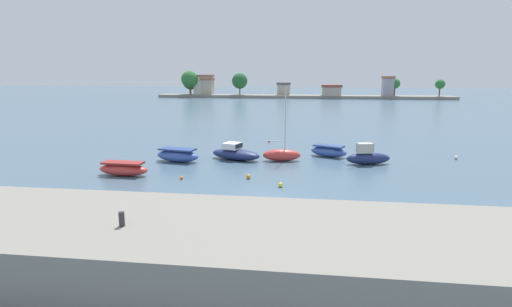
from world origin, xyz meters
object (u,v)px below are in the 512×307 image
moored_boat_3 (282,155)px  mooring_buoy_0 (281,185)px  moored_boat_1 (178,155)px  moored_boat_2 (235,153)px  mooring_buoy_3 (248,177)px  moored_boat_0 (123,169)px  moored_boat_5 (368,157)px  moored_boat_4 (329,151)px  mooring_buoy_2 (456,157)px  mooring_buoy_1 (181,178)px  mooring_bollard (122,219)px  mooring_buoy_4 (269,141)px

moored_boat_3 → mooring_buoy_0: (0.54, -8.57, -0.41)m
moored_boat_1 → moored_boat_2: 5.24m
moored_boat_2 → moored_boat_3: size_ratio=0.77×
mooring_buoy_0 → mooring_buoy_3: size_ratio=1.00×
moored_boat_0 → moored_boat_5: size_ratio=1.00×
moored_boat_5 → moored_boat_1: bearing=171.3°
mooring_buoy_0 → moored_boat_4: bearing=71.2°
moored_boat_5 → mooring_buoy_2: 9.09m
mooring_buoy_3 → mooring_buoy_1: bearing=-170.6°
mooring_bollard → moored_boat_4: (8.99, 24.47, -1.83)m
mooring_buoy_0 → mooring_buoy_3: mooring_buoy_3 is taller
moored_boat_3 → moored_boat_5: size_ratio=1.64×
moored_boat_3 → mooring_buoy_4: moored_boat_3 is taller
mooring_buoy_2 → mooring_buoy_4: (-18.20, 6.92, -0.04)m
mooring_bollard → mooring_buoy_4: (2.51, 31.70, -2.22)m
moored_boat_4 → mooring_buoy_3: size_ratio=11.02×
mooring_buoy_1 → moored_boat_4: bearing=41.4°
moored_boat_2 → mooring_buoy_0: size_ratio=14.98×
mooring_buoy_1 → mooring_buoy_0: bearing=-8.3°
mooring_buoy_1 → mooring_buoy_3: 5.07m
mooring_buoy_4 → moored_boat_1: bearing=-122.3°
moored_boat_1 → moored_boat_2: bearing=27.5°
moored_boat_2 → mooring_buoy_1: bearing=-91.3°
moored_boat_3 → mooring_buoy_1: (-7.04, -7.46, -0.46)m
mooring_buoy_4 → moored_boat_2: bearing=-102.2°
moored_boat_3 → moored_boat_5: bearing=-9.6°
moored_boat_4 → mooring_buoy_0: size_ratio=11.06×
moored_boat_0 → mooring_buoy_1: size_ratio=15.94×
moored_boat_2 → moored_boat_1: bearing=-144.5°
moored_boat_3 → mooring_buoy_2: (16.05, 2.87, -0.41)m
moored_boat_2 → mooring_buoy_4: bearing=96.9°
moored_boat_1 → mooring_buoy_3: size_ratio=12.47×
moored_boat_1 → mooring_buoy_2: 25.74m
moored_boat_4 → moored_boat_5: bearing=-18.1°
moored_boat_5 → mooring_buoy_1: (-14.62, -7.09, -0.55)m
mooring_bollard → mooring_buoy_1: size_ratio=2.24×
mooring_bollard → moored_boat_4: bearing=69.8°
mooring_bollard → mooring_buoy_1: mooring_bollard is taller
moored_boat_2 → mooring_buoy_4: size_ratio=19.00×
moored_boat_2 → mooring_buoy_0: bearing=-41.4°
mooring_buoy_2 → mooring_buoy_4: 19.47m
mooring_buoy_1 → mooring_buoy_4: (4.89, 17.26, 0.01)m
mooring_buoy_0 → mooring_buoy_1: (-7.59, 1.11, -0.04)m
mooring_bollard → moored_boat_0: (-7.25, 14.97, -1.84)m
mooring_buoy_3 → moored_boat_3: bearing=72.9°
moored_boat_1 → mooring_buoy_0: 12.13m
moored_boat_4 → mooring_buoy_0: moored_boat_4 is taller
moored_boat_5 → mooring_buoy_3: size_ratio=11.78×
moored_boat_4 → moored_boat_5: size_ratio=0.94×
moored_boat_4 → mooring_buoy_4: bearing=155.9°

